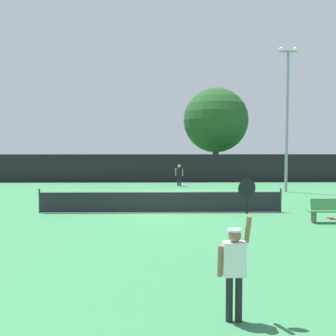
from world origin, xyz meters
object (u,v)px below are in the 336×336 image
at_px(player_receiving, 179,173).
at_px(light_pole, 287,111).
at_px(parked_car_near, 85,167).
at_px(spare_racket, 330,218).
at_px(large_tree, 216,120).
at_px(parked_car_mid, 130,167).
at_px(player_serving, 235,260).
at_px(courtside_bench, 333,210).
at_px(tennis_ball, 165,200).

bearing_deg(player_receiving, light_pole, 150.24).
height_order(player_receiving, parked_car_near, parked_car_near).
relative_size(spare_racket, large_tree, 0.06).
relative_size(player_receiving, parked_car_mid, 0.36).
bearing_deg(parked_car_mid, player_serving, -80.96).
xyz_separation_m(player_serving, light_pole, (6.69, 18.53, 4.08)).
distance_m(spare_racket, parked_car_near, 28.30).
xyz_separation_m(player_receiving, light_pole, (6.63, -3.79, 4.19)).
relative_size(player_receiving, parked_car_near, 0.36).
distance_m(large_tree, parked_car_mid, 9.90).
bearing_deg(parked_car_near, light_pole, -42.77).
height_order(player_serving, courtside_bench, player_serving).
distance_m(courtside_bench, large_tree, 22.52).
bearing_deg(parked_car_mid, large_tree, -19.79).
height_order(player_serving, parked_car_near, player_serving).
height_order(courtside_bench, large_tree, large_tree).
height_order(spare_racket, large_tree, large_tree).
bearing_deg(player_receiving, large_tree, -114.89).
bearing_deg(spare_racket, parked_car_near, 121.15).
relative_size(courtside_bench, parked_car_near, 0.42).
xyz_separation_m(player_receiving, courtside_bench, (5.27, -13.87, -0.46)).
height_order(player_serving, player_receiving, player_serving).
relative_size(light_pole, parked_car_mid, 2.14).
bearing_deg(parked_car_mid, parked_car_near, -178.71).
distance_m(player_receiving, large_tree, 9.91).
relative_size(player_serving, light_pole, 0.27).
bearing_deg(parked_car_mid, tennis_ball, -78.39).
xyz_separation_m(large_tree, parked_car_near, (-12.78, 3.23, -4.49)).
bearing_deg(courtside_bench, player_serving, -122.22).
height_order(player_serving, tennis_ball, player_serving).
bearing_deg(spare_racket, light_pole, 83.54).
relative_size(tennis_ball, light_pole, 0.01).
relative_size(light_pole, parked_car_near, 2.15).
relative_size(spare_racket, parked_car_mid, 0.12).
distance_m(player_serving, tennis_ball, 14.85).
bearing_deg(tennis_ball, parked_car_mid, 100.05).
bearing_deg(large_tree, parked_car_near, 165.80).
bearing_deg(courtside_bench, parked_car_near, 119.60).
xyz_separation_m(tennis_ball, parked_car_mid, (-3.34, 18.84, 0.74)).
bearing_deg(spare_racket, tennis_ball, 141.50).
distance_m(tennis_ball, parked_car_mid, 19.14).
xyz_separation_m(player_receiving, spare_racket, (5.60, -12.90, -0.92)).
bearing_deg(tennis_ball, large_tree, 72.66).
xyz_separation_m(tennis_ball, light_pole, (7.76, 3.75, 5.09)).
xyz_separation_m(light_pole, parked_car_near, (-15.67, 15.11, -4.35)).
bearing_deg(tennis_ball, parked_car_near, 112.75).
xyz_separation_m(spare_racket, light_pole, (1.03, 9.10, 5.11)).
distance_m(spare_racket, courtside_bench, 1.12).
height_order(light_pole, parked_car_mid, light_pole).
bearing_deg(player_serving, courtside_bench, 57.78).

